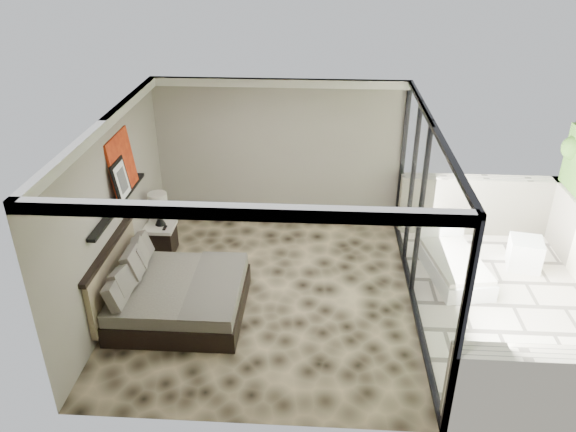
# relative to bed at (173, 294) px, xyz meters

# --- Properties ---
(floor) EXTENTS (5.00, 5.00, 0.00)m
(floor) POSITION_rel_bed_xyz_m (1.35, 0.45, -0.32)
(floor) COLOR black
(floor) RESTS_ON ground
(ceiling) EXTENTS (4.50, 5.00, 0.02)m
(ceiling) POSITION_rel_bed_xyz_m (1.35, 0.45, 2.47)
(ceiling) COLOR silver
(ceiling) RESTS_ON back_wall
(back_wall) EXTENTS (4.50, 0.02, 2.80)m
(back_wall) POSITION_rel_bed_xyz_m (1.35, 2.94, 1.08)
(back_wall) COLOR gray
(back_wall) RESTS_ON floor
(left_wall) EXTENTS (0.02, 5.00, 2.80)m
(left_wall) POSITION_rel_bed_xyz_m (-0.89, 0.45, 1.08)
(left_wall) COLOR gray
(left_wall) RESTS_ON floor
(glass_wall) EXTENTS (0.08, 5.00, 2.80)m
(glass_wall) POSITION_rel_bed_xyz_m (3.60, 0.45, 1.08)
(glass_wall) COLOR white
(glass_wall) RESTS_ON floor
(terrace_slab) EXTENTS (3.00, 5.00, 0.12)m
(terrace_slab) POSITION_rel_bed_xyz_m (5.10, 0.45, -0.38)
(terrace_slab) COLOR beige
(terrace_slab) RESTS_ON ground
(picture_ledge) EXTENTS (0.12, 2.20, 0.05)m
(picture_ledge) POSITION_rel_bed_xyz_m (-0.83, 0.55, 1.18)
(picture_ledge) COLOR black
(picture_ledge) RESTS_ON left_wall
(bed) EXTENTS (1.93, 1.87, 1.06)m
(bed) POSITION_rel_bed_xyz_m (0.00, 0.00, 0.00)
(bed) COLOR black
(bed) RESTS_ON floor
(nightstand) EXTENTS (0.53, 0.53, 0.51)m
(nightstand) POSITION_rel_bed_xyz_m (-0.63, 1.70, -0.06)
(nightstand) COLOR black
(nightstand) RESTS_ON floor
(table_lamp) EXTENTS (0.32, 0.32, 0.59)m
(table_lamp) POSITION_rel_bed_xyz_m (-0.62, 1.74, 0.58)
(table_lamp) COLOR black
(table_lamp) RESTS_ON nightstand
(abstract_canvas) EXTENTS (0.13, 0.90, 0.90)m
(abstract_canvas) POSITION_rel_bed_xyz_m (-0.84, 0.93, 1.66)
(abstract_canvas) COLOR #9E460D
(abstract_canvas) RESTS_ON picture_ledge
(framed_print) EXTENTS (0.11, 0.50, 0.60)m
(framed_print) POSITION_rel_bed_xyz_m (-0.79, 0.67, 1.51)
(framed_print) COLOR black
(framed_print) RESTS_ON picture_ledge
(ottoman) EXTENTS (0.60, 0.60, 0.51)m
(ottoman) POSITION_rel_bed_xyz_m (5.58, 1.59, -0.06)
(ottoman) COLOR white
(ottoman) RESTS_ON terrace_slab
(lounger) EXTENTS (1.04, 1.69, 0.62)m
(lounger) POSITION_rel_bed_xyz_m (4.35, 1.28, -0.12)
(lounger) COLOR silver
(lounger) RESTS_ON terrace_slab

